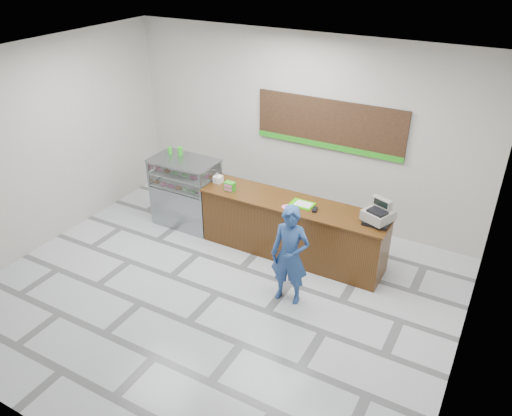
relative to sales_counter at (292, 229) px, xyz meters
The scene contains 16 objects.
floor 1.72m from the sales_counter, 109.54° to the right, with size 7.00×7.00×0.00m, color silver.
back_wall 1.98m from the sales_counter, 110.77° to the left, with size 7.00×7.00×0.00m, color beige.
ceiling 3.41m from the sales_counter, 109.54° to the right, with size 7.00×7.00×0.00m, color silver.
sales_counter is the anchor object (origin of this frame).
display_case 2.23m from the sales_counter, behind, with size 1.22×0.72×1.33m.
menu_board 2.00m from the sales_counter, 90.00° to the left, with size 2.80×0.06×0.90m.
cash_register 1.56m from the sales_counter, ahead, with size 0.51×0.52×0.37m.
card_terminal 0.68m from the sales_counter, 11.00° to the right, with size 0.07×0.15×0.04m, color black.
serving_tray 0.55m from the sales_counter, ahead, with size 0.39×0.28×0.02m.
napkin_box 1.61m from the sales_counter, behind, with size 0.14×0.14×0.12m, color white.
straw_cup 1.60m from the sales_counter, behind, with size 0.07×0.07×0.11m, color silver.
promo_box 1.30m from the sales_counter, behind, with size 0.18×0.12×0.16m, color green.
donut_decal 0.55m from the sales_counter, 97.81° to the right, with size 0.17×0.17×0.00m, color pink.
green_cup_left 2.75m from the sales_counter, behind, with size 0.08×0.08×0.13m, color green.
green_cup_right 2.57m from the sales_counter, behind, with size 0.10×0.10×0.15m, color green.
customer 1.24m from the sales_counter, 66.66° to the right, with size 0.58×0.38×1.59m, color navy.
Camera 1 is at (3.53, -5.10, 4.97)m, focal length 35.00 mm.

